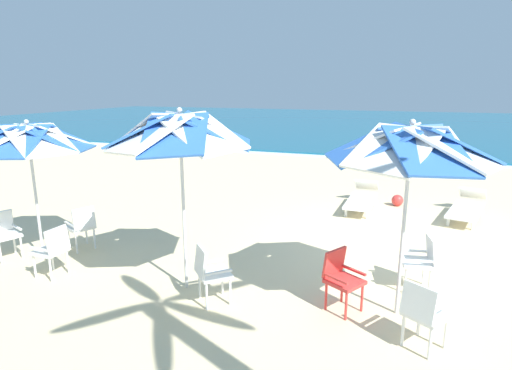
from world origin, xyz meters
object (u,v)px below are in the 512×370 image
at_px(plastic_chair_2, 341,276).
at_px(plastic_chair_4, 4,232).
at_px(beach_umbrella_0, 411,147).
at_px(beachgoer_seated, 452,163).
at_px(beach_umbrella_2, 29,139).
at_px(plastic_chair_5, 82,225).
at_px(plastic_chair_1, 421,259).
at_px(plastic_chair_3, 210,271).
at_px(beach_ball, 397,200).
at_px(plastic_chair_6, 53,248).
at_px(sun_lounger_1, 362,198).
at_px(plastic_chair_0, 423,312).
at_px(sun_lounger_0, 467,207).
at_px(beach_umbrella_1, 180,133).

xyz_separation_m(plastic_chair_2, plastic_chair_4, (-6.06, -0.30, 0.00)).
relative_size(beach_umbrella_0, beachgoer_seated, 2.91).
distance_m(beach_umbrella_2, plastic_chair_5, 1.85).
bearing_deg(plastic_chair_1, beach_umbrella_0, -108.94).
xyz_separation_m(plastic_chair_1, plastic_chair_3, (-2.86, -1.50, 0.00)).
bearing_deg(plastic_chair_4, plastic_chair_1, 10.49).
distance_m(plastic_chair_5, beach_ball, 7.71).
height_order(plastic_chair_6, sun_lounger_1, plastic_chair_6).
bearing_deg(plastic_chair_0, sun_lounger_0, 79.16).
distance_m(plastic_chair_0, plastic_chair_3, 2.87).
bearing_deg(plastic_chair_0, beachgoer_seated, 83.95).
height_order(plastic_chair_1, plastic_chair_5, same).
distance_m(plastic_chair_1, beachgoer_seated, 10.47).
distance_m(plastic_chair_6, beach_ball, 8.24).
height_order(beach_umbrella_0, plastic_chair_1, beach_umbrella_0).
height_order(beach_umbrella_1, plastic_chair_3, beach_umbrella_1).
relative_size(beach_umbrella_1, sun_lounger_0, 1.25).
bearing_deg(beach_ball, sun_lounger_1, -147.18).
relative_size(plastic_chair_0, sun_lounger_0, 0.39).
bearing_deg(plastic_chair_1, plastic_chair_5, -175.10).
height_order(plastic_chair_4, plastic_chair_5, same).
distance_m(plastic_chair_5, sun_lounger_0, 8.62).
bearing_deg(beach_ball, sun_lounger_0, -18.87).
height_order(beach_umbrella_0, beachgoer_seated, beach_umbrella_0).
bearing_deg(beach_umbrella_0, plastic_chair_2, -168.90).
bearing_deg(plastic_chair_3, beach_umbrella_0, 13.88).
relative_size(beach_umbrella_0, beach_umbrella_1, 0.96).
distance_m(beach_umbrella_1, plastic_chair_3, 2.04).
height_order(sun_lounger_0, sun_lounger_1, same).
bearing_deg(beach_umbrella_1, plastic_chair_0, -7.16).
xyz_separation_m(plastic_chair_2, beach_ball, (0.59, 5.78, -0.35)).
distance_m(beach_umbrella_0, beach_umbrella_2, 6.17).
xyz_separation_m(sun_lounger_0, beach_ball, (-1.59, 0.54, -0.13)).
distance_m(beach_umbrella_1, beach_umbrella_2, 3.04).
relative_size(plastic_chair_1, plastic_chair_2, 1.00).
height_order(plastic_chair_4, beachgoer_seated, beachgoer_seated).
xyz_separation_m(plastic_chair_1, plastic_chair_6, (-5.67, -1.62, 0.00)).
xyz_separation_m(sun_lounger_0, beachgoer_seated, (0.15, 6.18, 0.01)).
relative_size(plastic_chair_0, plastic_chair_3, 1.00).
distance_m(plastic_chair_0, beach_umbrella_1, 3.96).
height_order(plastic_chair_5, plastic_chair_6, same).
bearing_deg(sun_lounger_1, plastic_chair_2, -87.04).
xyz_separation_m(plastic_chair_4, sun_lounger_0, (8.25, 5.53, -0.22)).
distance_m(beach_umbrella_2, plastic_chair_4, 1.84).
height_order(beach_umbrella_0, plastic_chair_3, beach_umbrella_0).
distance_m(plastic_chair_0, plastic_chair_5, 6.18).
distance_m(plastic_chair_1, beach_umbrella_2, 6.78).
bearing_deg(sun_lounger_1, plastic_chair_3, -105.03).
xyz_separation_m(beach_umbrella_1, sun_lounger_1, (2.10, 5.40, -2.15)).
xyz_separation_m(plastic_chair_5, sun_lounger_0, (7.19, 4.74, -0.22)).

